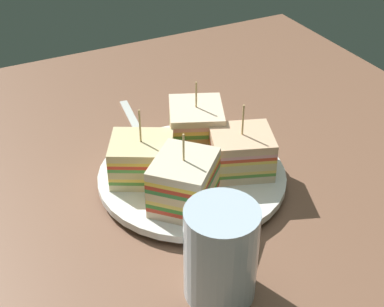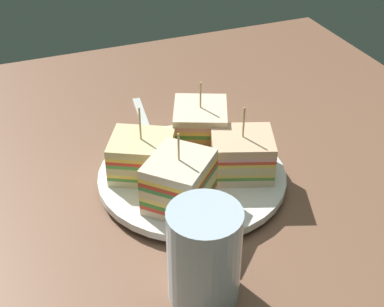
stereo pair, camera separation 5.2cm
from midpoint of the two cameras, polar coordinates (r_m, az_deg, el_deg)
name	(u,v)px [view 1 (the left image)]	position (r cm, az deg, el deg)	size (l,w,h in cm)	color
ground_plane	(192,189)	(72.98, -2.03, -3.73)	(91.60, 92.82, 1.80)	brown
plate	(192,177)	(71.77, -2.06, -2.49)	(24.17, 24.17, 1.78)	silver
sandwich_wedge_0	(241,152)	(70.52, 2.93, 0.09)	(9.58, 9.01, 9.49)	beige
sandwich_wedge_1	(196,127)	(74.78, -1.56, 2.68)	(9.42, 9.83, 9.80)	beige
sandwich_wedge_2	(142,159)	(69.82, -7.23, -0.62)	(9.95, 9.52, 9.66)	beige
sandwich_wedge_3	(184,182)	(64.57, -3.12, -3.04)	(10.08, 10.08, 9.82)	beige
chip_pile	(182,158)	(71.35, -3.11, -0.52)	(6.88, 6.76, 3.04)	#DCC96C
spoon	(140,132)	(82.72, -7.16, 2.18)	(3.59, 14.32, 1.00)	silver
drinking_glass	(220,259)	(55.77, 0.25, -10.83)	(7.37, 7.37, 10.62)	silver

